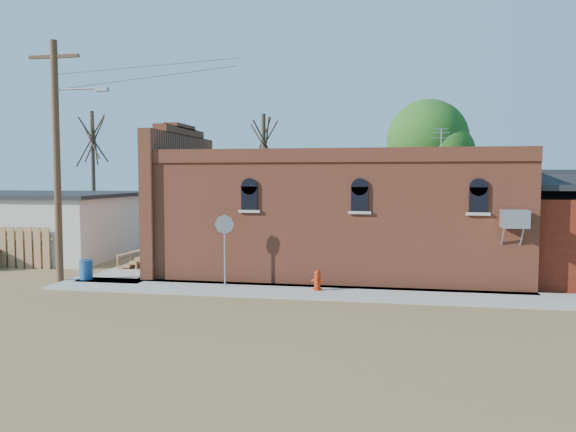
% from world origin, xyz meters
% --- Properties ---
extents(ground, '(120.00, 120.00, 0.00)m').
position_xyz_m(ground, '(0.00, 0.00, 0.00)').
color(ground, brown).
rests_on(ground, ground).
extents(sidewalk_south, '(19.00, 2.20, 0.08)m').
position_xyz_m(sidewalk_south, '(1.50, 0.90, 0.04)').
color(sidewalk_south, '#9E9991').
rests_on(sidewalk_south, ground).
extents(sidewalk_west, '(2.60, 10.00, 0.08)m').
position_xyz_m(sidewalk_west, '(-6.30, 6.00, 0.04)').
color(sidewalk_west, '#9E9991').
rests_on(sidewalk_west, ground).
extents(brick_bar, '(16.40, 7.97, 6.30)m').
position_xyz_m(brick_bar, '(1.64, 5.49, 2.34)').
color(brick_bar, '#A44D32').
rests_on(brick_bar, ground).
extents(utility_pole, '(3.12, 0.26, 9.00)m').
position_xyz_m(utility_pole, '(-8.14, 1.20, 4.77)').
color(utility_pole, '#4D341E').
rests_on(utility_pole, ground).
extents(tree_bare_near, '(2.80, 2.80, 7.65)m').
position_xyz_m(tree_bare_near, '(-3.00, 13.00, 5.96)').
color(tree_bare_near, '#4E432C').
rests_on(tree_bare_near, ground).
extents(tree_bare_far, '(2.80, 2.80, 8.16)m').
position_xyz_m(tree_bare_far, '(-14.00, 14.00, 6.36)').
color(tree_bare_far, '#4E432C').
rests_on(tree_bare_far, ground).
extents(tree_leafy, '(4.40, 4.40, 8.15)m').
position_xyz_m(tree_leafy, '(6.00, 13.50, 5.93)').
color(tree_leafy, '#4E432C').
rests_on(tree_leafy, ground).
extents(fire_hydrant, '(0.41, 0.41, 0.71)m').
position_xyz_m(fire_hydrant, '(1.63, 1.06, 0.43)').
color(fire_hydrant, '#B0260A').
rests_on(fire_hydrant, sidewalk_south).
extents(stop_sign, '(0.69, 0.22, 2.56)m').
position_xyz_m(stop_sign, '(-1.73, 1.26, 2.05)').
color(stop_sign, '#949499').
rests_on(stop_sign, sidewalk_south).
extents(trash_barrel, '(0.61, 0.61, 0.74)m').
position_xyz_m(trash_barrel, '(-7.30, 1.50, 0.45)').
color(trash_barrel, navy).
rests_on(trash_barrel, sidewalk_west).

